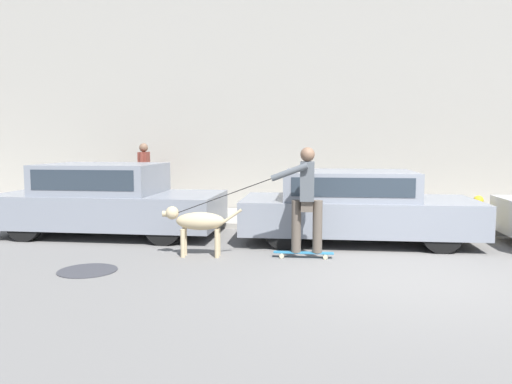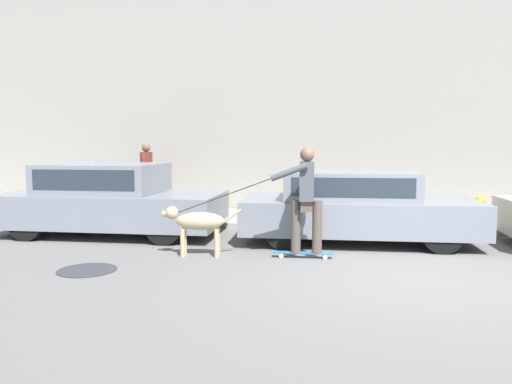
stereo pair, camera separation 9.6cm
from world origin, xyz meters
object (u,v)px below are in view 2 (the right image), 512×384
dog (197,222)px  skateboarder (306,195)px  fire_hydrant (480,216)px  parked_car_1 (356,207)px  pedestrian_with_bag (147,173)px  parked_car_0 (110,200)px

dog → skateboarder: (1.64, 0.15, 0.42)m
fire_hydrant → dog: bearing=-154.5°
parked_car_1 → skateboarder: (-0.79, -1.37, 0.33)m
pedestrian_with_bag → dog: bearing=-67.1°
dog → skateboarder: size_ratio=0.50×
dog → fire_hydrant: fire_hydrant is taller
parked_car_0 → fire_hydrant: 6.82m
dog → pedestrian_with_bag: size_ratio=0.75×
parked_car_1 → pedestrian_with_bag: 5.56m
skateboarder → fire_hydrant: bearing=-147.3°
parked_car_0 → pedestrian_with_bag: bearing=96.2°
parked_car_0 → skateboarder: skateboarder is taller
parked_car_0 → pedestrian_with_bag: (-0.32, 2.68, 0.34)m
skateboarder → fire_hydrant: size_ratio=3.16×
dog → pedestrian_with_bag: pedestrian_with_bag is taller
parked_car_1 → pedestrian_with_bag: (-4.86, 2.69, 0.37)m
parked_car_1 → dog: (-2.43, -1.52, -0.09)m
parked_car_0 → skateboarder: (3.74, -1.37, 0.30)m
parked_car_1 → skateboarder: skateboarder is taller
parked_car_0 → parked_car_1: bearing=-0.6°
pedestrian_with_bag → fire_hydrant: size_ratio=2.08×
parked_car_0 → skateboarder: size_ratio=1.68×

